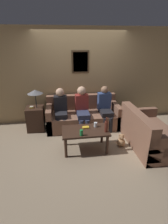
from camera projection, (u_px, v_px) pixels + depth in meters
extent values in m
plane|color=gray|center=(86.00, 135.00, 4.48)|extent=(16.00, 16.00, 0.00)
cube|color=tan|center=(80.00, 76.00, 4.93)|extent=(9.00, 0.06, 2.60)
cube|color=#4C3823|center=(80.00, 62.00, 4.74)|extent=(0.48, 0.02, 0.60)
cube|color=#B7CCB2|center=(80.00, 62.00, 4.73)|extent=(0.40, 0.01, 0.52)
cube|color=brown|center=(83.00, 119.00, 4.85)|extent=(1.95, 0.92, 0.41)
cube|color=brown|center=(81.00, 101.00, 5.03)|extent=(1.95, 0.20, 0.41)
cube|color=brown|center=(50.00, 118.00, 4.69)|extent=(0.14, 0.92, 0.64)
cube|color=brown|center=(115.00, 114.00, 4.93)|extent=(0.14, 0.92, 0.64)
cube|color=brown|center=(150.00, 137.00, 3.97)|extent=(0.92, 1.52, 0.41)
cube|color=brown|center=(138.00, 122.00, 3.76)|extent=(0.20, 1.52, 0.41)
cube|color=brown|center=(138.00, 120.00, 4.55)|extent=(0.92, 0.14, 0.64)
cube|color=#382319|center=(85.00, 131.00, 3.72)|extent=(0.98, 0.58, 0.04)
cylinder|color=#382319|center=(66.00, 148.00, 3.54)|extent=(0.06, 0.06, 0.44)
cylinder|color=#382319|center=(107.00, 145.00, 3.66)|extent=(0.06, 0.06, 0.44)
cylinder|color=#382319|center=(65.00, 137.00, 3.96)|extent=(0.06, 0.06, 0.44)
cylinder|color=#382319|center=(102.00, 134.00, 4.07)|extent=(0.06, 0.06, 0.44)
cube|color=#382319|center=(36.00, 119.00, 4.64)|extent=(0.44, 0.44, 0.63)
cylinder|color=#262628|center=(36.00, 100.00, 4.45)|extent=(0.02, 0.02, 0.39)
cone|color=slate|center=(35.00, 92.00, 4.36)|extent=(0.39, 0.39, 0.10)
cube|color=gold|center=(32.00, 108.00, 4.48)|extent=(0.10, 0.10, 0.02)
cube|color=beige|center=(32.00, 107.00, 4.47)|extent=(0.09, 0.08, 0.02)
cylinder|color=#562319|center=(106.00, 127.00, 3.60)|extent=(0.07, 0.07, 0.23)
cylinder|color=#562319|center=(107.00, 120.00, 3.54)|extent=(0.03, 0.03, 0.10)
cylinder|color=silver|center=(96.00, 125.00, 3.83)|extent=(0.08, 0.08, 0.10)
cube|color=gold|center=(86.00, 127.00, 3.79)|extent=(0.14, 0.09, 0.03)
cylinder|color=#197A38|center=(81.00, 133.00, 3.48)|extent=(0.07, 0.07, 0.12)
cube|color=black|center=(61.00, 115.00, 4.51)|extent=(0.31, 0.40, 0.14)
cylinder|color=black|center=(59.00, 127.00, 4.41)|extent=(0.11, 0.11, 0.41)
cylinder|color=black|center=(65.00, 127.00, 4.43)|extent=(0.11, 0.11, 0.41)
cube|color=black|center=(61.00, 104.00, 4.61)|extent=(0.34, 0.22, 0.45)
sphere|color=tan|center=(60.00, 92.00, 4.49)|extent=(0.22, 0.22, 0.22)
cube|color=#2D334C|center=(83.00, 114.00, 4.53)|extent=(0.31, 0.50, 0.14)
cylinder|color=#2D334C|center=(81.00, 128.00, 4.39)|extent=(0.11, 0.11, 0.41)
cylinder|color=#2D334C|center=(87.00, 127.00, 4.41)|extent=(0.11, 0.11, 0.41)
cube|color=maroon|center=(82.00, 103.00, 4.67)|extent=(0.34, 0.22, 0.46)
sphere|color=tan|center=(82.00, 91.00, 4.55)|extent=(0.23, 0.23, 0.23)
cube|color=black|center=(106.00, 113.00, 4.64)|extent=(0.31, 0.46, 0.14)
cylinder|color=black|center=(105.00, 125.00, 4.52)|extent=(0.11, 0.11, 0.41)
cylinder|color=black|center=(111.00, 125.00, 4.54)|extent=(0.11, 0.11, 0.41)
cube|color=#33477A|center=(104.00, 101.00, 4.77)|extent=(0.34, 0.22, 0.48)
sphere|color=#8C664C|center=(105.00, 90.00, 4.64)|extent=(0.20, 0.20, 0.20)
sphere|color=#A87A51|center=(121.00, 142.00, 3.98)|extent=(0.19, 0.19, 0.19)
sphere|color=#A87A51|center=(121.00, 137.00, 3.92)|extent=(0.12, 0.12, 0.12)
sphere|color=#A87A51|center=(120.00, 135.00, 3.90)|extent=(0.04, 0.04, 0.04)
sphere|color=#A87A51|center=(123.00, 135.00, 3.91)|extent=(0.04, 0.04, 0.04)
sphere|color=tan|center=(122.00, 138.00, 3.88)|extent=(0.05, 0.05, 0.05)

